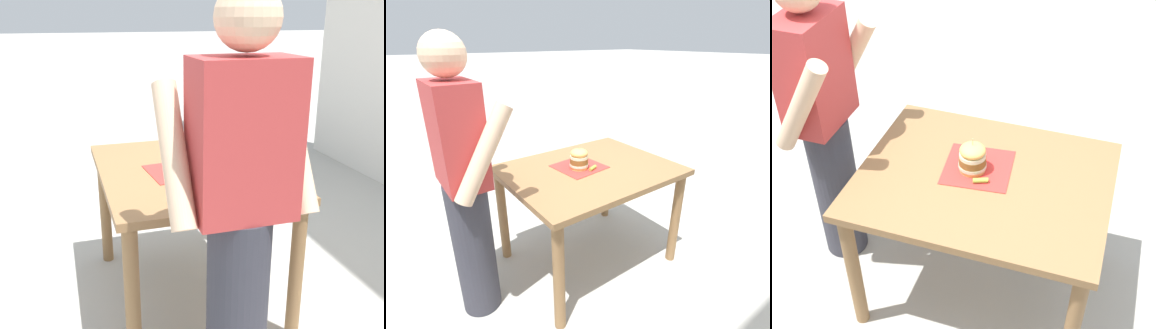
{
  "view_description": "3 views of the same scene",
  "coord_description": "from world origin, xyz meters",
  "views": [
    {
      "loc": [
        0.64,
        2.22,
        1.59
      ],
      "look_at": [
        0.0,
        0.1,
        0.84
      ],
      "focal_mm": 42.0,
      "sensor_mm": 36.0,
      "label": 1
    },
    {
      "loc": [
        -1.55,
        1.22,
        1.64
      ],
      "look_at": [
        0.0,
        0.1,
        0.84
      ],
      "focal_mm": 28.0,
      "sensor_mm": 36.0,
      "label": 2
    },
    {
      "loc": [
        -1.83,
        -0.51,
        2.41
      ],
      "look_at": [
        0.0,
        0.1,
        0.84
      ],
      "focal_mm": 50.0,
      "sensor_mm": 36.0,
      "label": 3
    }
  ],
  "objects": [
    {
      "name": "sandwich",
      "position": [
        0.03,
        0.07,
        0.87
      ],
      "size": [
        0.13,
        0.13,
        0.18
      ],
      "color": "#E5B25B",
      "rests_on": "serving_paper"
    },
    {
      "name": "patio_table",
      "position": [
        0.0,
        0.0,
        0.67
      ],
      "size": [
        0.93,
        1.18,
        0.79
      ],
      "color": "olive",
      "rests_on": "ground"
    },
    {
      "name": "pickle_spear",
      "position": [
        -0.05,
        0.01,
        0.81
      ],
      "size": [
        0.05,
        0.07,
        0.02
      ],
      "primitive_type": "cylinder",
      "rotation": [
        0.0,
        1.57,
        1.95
      ],
      "color": "#8EA83D",
      "rests_on": "serving_paper"
    },
    {
      "name": "ground_plane",
      "position": [
        0.0,
        0.0,
        0.0
      ],
      "size": [
        80.0,
        80.0,
        0.0
      ],
      "primitive_type": "plane",
      "color": "#ADAAA3"
    },
    {
      "name": "serving_paper",
      "position": [
        0.06,
        0.05,
        0.8
      ],
      "size": [
        0.35,
        0.35,
        0.0
      ],
      "primitive_type": "cube",
      "rotation": [
        0.0,
        0.0,
        0.1
      ],
      "color": "red",
      "rests_on": "patio_table"
    },
    {
      "name": "diner_across_table",
      "position": [
        0.05,
        0.85,
        0.88
      ],
      "size": [
        0.55,
        0.35,
        1.69
      ],
      "color": "#33333D",
      "rests_on": "ground"
    }
  ]
}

